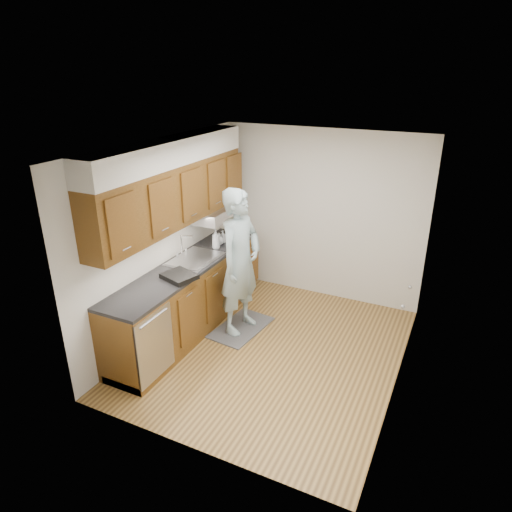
{
  "coord_description": "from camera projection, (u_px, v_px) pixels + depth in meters",
  "views": [
    {
      "loc": [
        1.89,
        -4.39,
        3.29
      ],
      "look_at": [
        -0.34,
        0.25,
        1.12
      ],
      "focal_mm": 32.0,
      "sensor_mm": 36.0,
      "label": 1
    }
  ],
  "objects": [
    {
      "name": "steel_can",
      "position": [
        230.0,
        242.0,
        6.36
      ],
      "size": [
        0.08,
        0.08,
        0.11
      ],
      "primitive_type": "cylinder",
      "rotation": [
        0.0,
        0.0,
        -0.36
      ],
      "color": "#A5A5AA",
      "rests_on": "counter"
    },
    {
      "name": "person",
      "position": [
        240.0,
        253.0,
        5.73
      ],
      "size": [
        0.62,
        0.83,
        2.17
      ],
      "primitive_type": "imported",
      "rotation": [
        0.0,
        0.0,
        1.43
      ],
      "color": "#90AAB0",
      "rests_on": "floor_mat"
    },
    {
      "name": "floor",
      "position": [
        272.0,
        350.0,
        5.68
      ],
      "size": [
        3.5,
        3.5,
        0.0
      ],
      "primitive_type": "plane",
      "color": "#A17A3D",
      "rests_on": "ground"
    },
    {
      "name": "dish_rack",
      "position": [
        179.0,
        276.0,
        5.41
      ],
      "size": [
        0.45,
        0.41,
        0.06
      ],
      "primitive_type": "cube",
      "rotation": [
        0.0,
        0.0,
        -0.3
      ],
      "color": "black",
      "rests_on": "counter"
    },
    {
      "name": "soap_bottle_a",
      "position": [
        216.0,
        239.0,
        6.24
      ],
      "size": [
        0.14,
        0.14,
        0.28
      ],
      "primitive_type": "imported",
      "rotation": [
        0.0,
        0.0,
        0.29
      ],
      "color": "silver",
      "rests_on": "counter"
    },
    {
      "name": "floor_mat",
      "position": [
        241.0,
        328.0,
        6.15
      ],
      "size": [
        0.64,
        0.96,
        0.02
      ],
      "primitive_type": "cube",
      "rotation": [
        0.0,
        0.0,
        -0.12
      ],
      "color": "#5D5D5F",
      "rests_on": "floor"
    },
    {
      "name": "soap_bottle_c",
      "position": [
        219.0,
        239.0,
        6.4
      ],
      "size": [
        0.18,
        0.18,
        0.17
      ],
      "primitive_type": "imported",
      "rotation": [
        0.0,
        0.0,
        0.43
      ],
      "color": "silver",
      "rests_on": "counter"
    },
    {
      "name": "wall_back",
      "position": [
        321.0,
        216.0,
        6.65
      ],
      "size": [
        3.0,
        0.02,
        2.5
      ],
      "primitive_type": "cube",
      "color": "silver",
      "rests_on": "floor"
    },
    {
      "name": "wall_left",
      "position": [
        165.0,
        238.0,
        5.79
      ],
      "size": [
        0.02,
        3.5,
        2.5
      ],
      "primitive_type": "cube",
      "color": "silver",
      "rests_on": "floor"
    },
    {
      "name": "upper_cabinets",
      "position": [
        174.0,
        185.0,
        5.49
      ],
      "size": [
        0.47,
        2.8,
        1.21
      ],
      "color": "brown",
      "rests_on": "wall_left"
    },
    {
      "name": "ceiling",
      "position": [
        275.0,
        147.0,
        4.71
      ],
      "size": [
        3.5,
        3.5,
        0.0
      ],
      "primitive_type": "plane",
      "rotation": [
        3.14,
        0.0,
        0.0
      ],
      "color": "white",
      "rests_on": "wall_left"
    },
    {
      "name": "soap_bottle_b",
      "position": [
        223.0,
        236.0,
        6.49
      ],
      "size": [
        0.09,
        0.09,
        0.18
      ],
      "primitive_type": "imported",
      "rotation": [
        0.0,
        0.0,
        -0.08
      ],
      "color": "silver",
      "rests_on": "counter"
    },
    {
      "name": "closet_door",
      "position": [
        410.0,
        291.0,
        4.94
      ],
      "size": [
        0.02,
        1.22,
        2.05
      ],
      "primitive_type": "cube",
      "color": "white",
      "rests_on": "wall_right"
    },
    {
      "name": "counter",
      "position": [
        188.0,
        296.0,
        5.97
      ],
      "size": [
        0.64,
        2.8,
        1.3
      ],
      "color": "brown",
      "rests_on": "floor"
    },
    {
      "name": "wall_right",
      "position": [
        409.0,
        284.0,
        4.6
      ],
      "size": [
        0.02,
        3.5,
        2.5
      ],
      "primitive_type": "cube",
      "color": "silver",
      "rests_on": "floor"
    }
  ]
}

